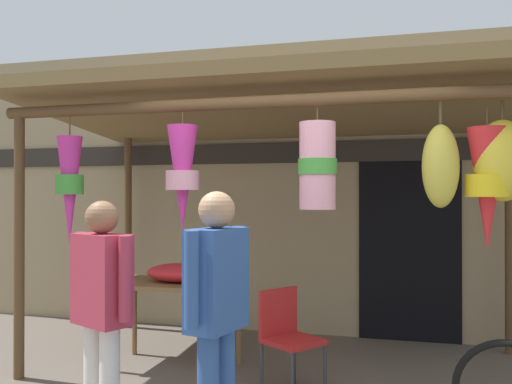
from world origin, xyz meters
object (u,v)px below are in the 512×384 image
vendor_in_orange (102,302)px  customer_foreground (217,303)px  folding_chair (287,332)px  display_table (174,292)px  flower_heap_on_table (181,273)px

vendor_in_orange → customer_foreground: customer_foreground is taller
folding_chair → customer_foreground: (-0.15, -1.30, 0.47)m
folding_chair → customer_foreground: bearing=-96.5°
customer_foreground → display_table: bearing=121.0°
flower_heap_on_table → customer_foreground: bearing=-60.9°
vendor_in_orange → customer_foreground: 0.81m
display_table → vendor_in_orange: (0.22, -1.65, 0.23)m
display_table → customer_foreground: size_ratio=0.74×
folding_chair → vendor_in_orange: 1.63m
flower_heap_on_table → display_table: bearing=-161.2°
display_table → flower_heap_on_table: flower_heap_on_table is taller
flower_heap_on_table → customer_foreground: 1.98m
vendor_in_orange → folding_chair: bearing=52.7°
display_table → vendor_in_orange: 1.68m
vendor_in_orange → customer_foreground: bearing=-3.7°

